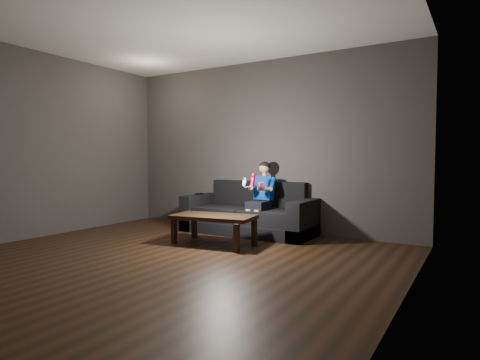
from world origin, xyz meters
The scene contains 11 objects.
floor centered at (0.00, 0.00, 0.00)m, with size 5.00×5.00×0.00m, color black.
back_wall centered at (0.00, 2.50, 1.35)m, with size 5.00×0.04×2.70m, color #3F3A38.
left_wall centered at (-2.50, 0.00, 1.35)m, with size 0.04×5.00×2.70m, color #3F3A38.
right_wall centered at (2.50, 0.00, 1.35)m, with size 0.04×5.00×2.70m, color #3F3A38.
ceiling centered at (0.00, 0.00, 2.70)m, with size 5.00×5.00×0.02m, color beige.
sofa centered at (-0.04, 2.15, 0.26)m, with size 2.04×0.88×0.79m.
child centered at (0.19, 2.10, 0.66)m, with size 0.41×0.50×1.00m.
wii_remote_red centered at (0.27, 1.71, 0.85)m, with size 0.06×0.07×0.18m.
nunchuk_white centered at (0.12, 1.71, 0.81)m, with size 0.06×0.09×0.14m.
wii_remote_black centered at (-0.96, 2.08, 0.57)m, with size 0.07×0.15×0.03m.
coffee_table centered at (-0.02, 1.16, 0.34)m, with size 1.16×0.70×0.40m.
Camera 1 is at (3.01, -3.20, 1.14)m, focal length 30.00 mm.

